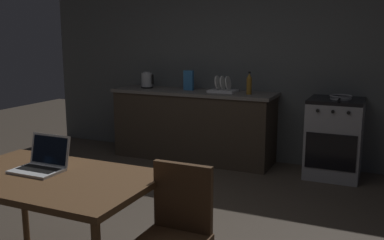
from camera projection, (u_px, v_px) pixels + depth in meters
ground_plane at (132, 239)px, 3.52m from camera, size 12.00×12.00×0.00m
back_wall at (262, 60)px, 5.56m from camera, size 6.40×0.10×2.63m
kitchen_counter at (194, 125)px, 5.73m from camera, size 2.16×0.64×0.92m
stove_oven at (334, 138)px, 5.01m from camera, size 0.60×0.62×0.92m
dining_table at (50, 186)px, 2.79m from camera, size 1.35×0.83×0.74m
chair at (175, 229)px, 2.56m from camera, size 0.40×0.40×0.87m
laptop at (41, 164)px, 2.87m from camera, size 0.32×0.27×0.22m
electric_kettle at (147, 80)px, 5.91m from camera, size 0.18×0.16×0.22m
bottle at (249, 84)px, 5.27m from camera, size 0.06×0.06×0.28m
frying_pan at (341, 97)px, 4.87m from camera, size 0.25×0.42×0.05m
cereal_box at (189, 80)px, 5.67m from camera, size 0.13×0.05×0.26m
dish_rack at (223, 89)px, 5.47m from camera, size 0.34×0.26×0.21m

